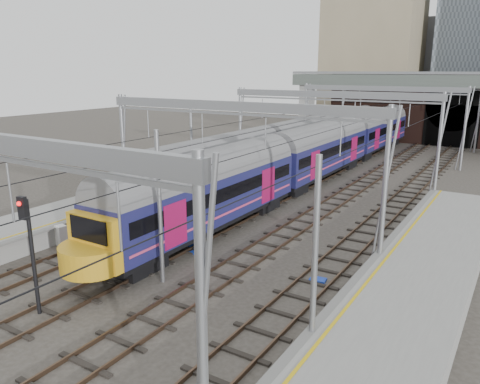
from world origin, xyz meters
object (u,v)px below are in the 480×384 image
Objects in this scene: train_main at (352,138)px; signal_near_left at (29,241)px; signal_near_centre at (154,214)px; relay_cabinet at (61,235)px; train_second at (305,140)px.

train_main is 36.89m from signal_near_left.
relay_cabinet is (-6.49, -0.45, -2.22)m from signal_near_centre.
relay_cabinet is (-5.52, 5.47, -2.51)m from signal_near_left.
signal_near_centre is (0.69, -30.97, 0.20)m from train_main.
train_second is 11.10× the size of signal_near_centre.
relay_cabinet is at bearing -167.34° from signal_near_centre.
train_main is 1.42× the size of train_second.
train_second is at bearing -144.64° from train_main.
signal_near_centre is at bearing -88.72° from train_main.
relay_cabinet is at bearing 126.38° from signal_near_left.
train_second is at bearing 87.34° from signal_near_left.
train_main is at bearing 90.35° from relay_cabinet.
train_main reaches higher than train_second.
relay_cabinet is (-5.80, -31.42, -2.01)m from train_main.
signal_near_left reaches higher than signal_near_centre.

